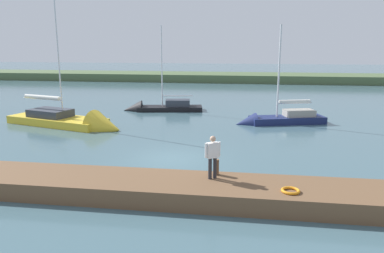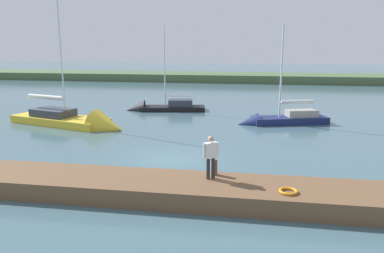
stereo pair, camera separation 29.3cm
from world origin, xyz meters
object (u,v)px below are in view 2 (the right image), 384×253
life_ring_buoy (288,191)px  person_on_dock (211,154)px  sailboat_far_left (279,122)px  sailboat_far_right (160,109)px  mooring_post_near (215,167)px  sailboat_mid_channel (78,123)px

life_ring_buoy → person_on_dock: 3.13m
sailboat_far_left → sailboat_far_right: sailboat_far_right is taller
mooring_post_near → sailboat_far_left: bearing=-103.6°
sailboat_far_left → person_on_dock: (3.46, 14.34, 1.56)m
sailboat_mid_channel → sailboat_far_left: bearing=29.2°
sailboat_far_left → mooring_post_near: bearing=59.8°
life_ring_buoy → sailboat_mid_channel: 18.27m
life_ring_buoy → person_on_dock: person_on_dock is taller
mooring_post_near → sailboat_mid_channel: sailboat_mid_channel is taller
life_ring_buoy → sailboat_far_right: bearing=-63.9°
mooring_post_near → sailboat_far_right: 19.23m
life_ring_buoy → sailboat_far_right: sailboat_far_right is taller
sailboat_far_left → sailboat_far_right: size_ratio=0.97×
sailboat_far_left → sailboat_far_right: bearing=-38.6°
sailboat_far_left → person_on_dock: bearing=59.8°
mooring_post_near → sailboat_far_right: bearing=-69.3°
mooring_post_near → life_ring_buoy: 3.09m
mooring_post_near → sailboat_far_right: sailboat_far_right is taller
mooring_post_near → life_ring_buoy: size_ratio=0.95×
sailboat_mid_channel → sailboat_far_right: size_ratio=1.30×
life_ring_buoy → sailboat_far_left: size_ratio=0.08×
sailboat_far_right → person_on_dock: (-6.68, 18.45, 1.56)m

